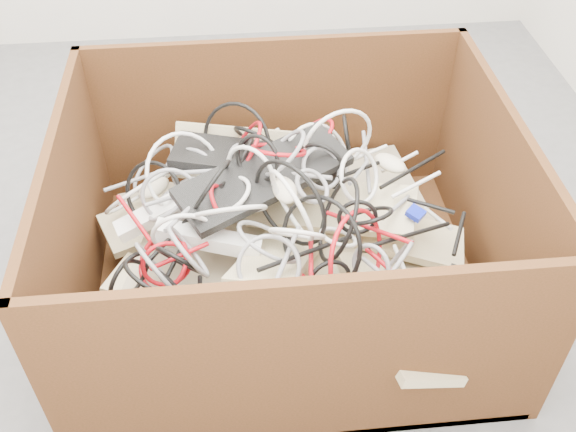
{
  "coord_description": "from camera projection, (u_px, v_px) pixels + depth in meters",
  "views": [
    {
      "loc": [
        -0.01,
        -1.57,
        1.58
      ],
      "look_at": [
        0.12,
        -0.19,
        0.3
      ],
      "focal_mm": 41.1,
      "sensor_mm": 36.0,
      "label": 1
    }
  ],
  "objects": [
    {
      "name": "ground",
      "position": [
        246.0,
        245.0,
        2.22
      ],
      "size": [
        3.0,
        3.0,
        0.0
      ],
      "primitive_type": "plane",
      "color": "#575759",
      "rests_on": "ground"
    },
    {
      "name": "cardboard_box",
      "position": [
        283.0,
        257.0,
        1.97
      ],
      "size": [
        1.22,
        1.02,
        0.62
      ],
      "color": "#36220D",
      "rests_on": "ground"
    },
    {
      "name": "keyboard_pile",
      "position": [
        285.0,
        228.0,
        1.89
      ],
      "size": [
        1.13,
        0.93,
        0.36
      ],
      "color": "beige",
      "rests_on": "cardboard_box"
    },
    {
      "name": "mice_scatter",
      "position": [
        280.0,
        216.0,
        1.8
      ],
      "size": [
        0.82,
        0.62,
        0.2
      ],
      "color": "beige",
      "rests_on": "keyboard_pile"
    },
    {
      "name": "power_strip_left",
      "position": [
        166.0,
        208.0,
        1.84
      ],
      "size": [
        0.3,
        0.15,
        0.12
      ],
      "primitive_type": "cube",
      "rotation": [
        0.14,
        -0.26,
        0.33
      ],
      "color": "white",
      "rests_on": "keyboard_pile"
    },
    {
      "name": "power_strip_right",
      "position": [
        208.0,
        239.0,
        1.74
      ],
      "size": [
        0.29,
        0.11,
        0.09
      ],
      "primitive_type": "cube",
      "rotation": [
        -0.1,
        0.17,
        -0.19
      ],
      "color": "white",
      "rests_on": "keyboard_pile"
    },
    {
      "name": "vga_plug",
      "position": [
        416.0,
        213.0,
        1.84
      ],
      "size": [
        0.06,
        0.06,
        0.03
      ],
      "primitive_type": "cube",
      "rotation": [
        0.09,
        0.14,
        -0.78
      ],
      "color": "#0C1BBC",
      "rests_on": "keyboard_pile"
    },
    {
      "name": "cable_tangle",
      "position": [
        257.0,
        200.0,
        1.78
      ],
      "size": [
        1.06,
        0.82,
        0.44
      ],
      "color": "black",
      "rests_on": "keyboard_pile"
    }
  ]
}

